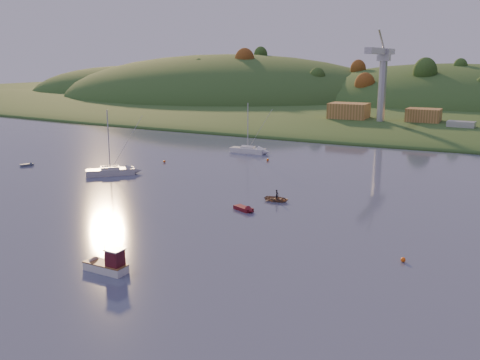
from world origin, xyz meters
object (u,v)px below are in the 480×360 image
at_px(fishing_boat, 103,264).
at_px(canoe, 277,199).
at_px(sailboat_near, 110,171).
at_px(red_tender, 247,210).
at_px(sailboat_far, 248,150).
at_px(grey_dinghy, 29,165).

bearing_deg(fishing_boat, canoe, -96.49).
distance_m(sailboat_near, red_tender, 32.86).
xyz_separation_m(sailboat_near, sailboat_far, (11.45, 31.31, -0.03)).
height_order(fishing_boat, canoe, fishing_boat).
distance_m(fishing_boat, canoe, 31.78).
distance_m(fishing_boat, red_tender, 24.90).
xyz_separation_m(sailboat_near, canoe, (32.96, -2.75, -0.37)).
relative_size(sailboat_far, canoe, 3.01).
height_order(fishing_boat, red_tender, fishing_boat).
height_order(red_tender, grey_dinghy, red_tender).
bearing_deg(canoe, fishing_boat, 170.56).
bearing_deg(red_tender, grey_dinghy, -165.05).
bearing_deg(fishing_boat, red_tender, -95.35).
bearing_deg(red_tender, canoe, 102.44).
relative_size(canoe, red_tender, 0.97).
xyz_separation_m(fishing_boat, sailboat_far, (-16.82, 65.50, -0.03)).
height_order(canoe, grey_dinghy, canoe).
height_order(sailboat_far, canoe, sailboat_far).
bearing_deg(canoe, sailboat_near, 84.29).
distance_m(red_tender, grey_dinghy, 51.78).
bearing_deg(sailboat_far, sailboat_near, -110.89).
relative_size(fishing_boat, grey_dinghy, 1.90).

